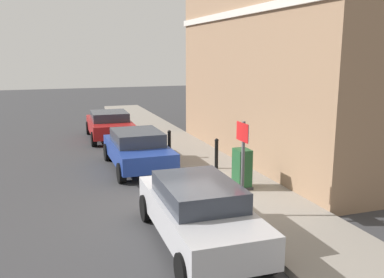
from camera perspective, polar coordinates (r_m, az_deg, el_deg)
name	(u,v)px	position (r m, az deg, el deg)	size (l,w,h in m)	color
ground	(182,205)	(11.32, -1.41, -9.03)	(80.00, 80.00, 0.00)	#38383A
sidewalk	(183,149)	(17.35, -1.26, -1.42)	(2.46, 30.00, 0.15)	gray
corner_building	(320,30)	(16.94, 17.06, 14.04)	(7.02, 11.30, 9.70)	#937256
car_silver	(198,211)	(8.94, 0.83, -9.72)	(1.85, 4.27, 1.38)	#B7B7BC
car_blue	(138,149)	(14.78, -7.41, -1.30)	(1.95, 4.07, 1.34)	navy
car_red	(110,124)	(20.11, -11.15, 1.98)	(2.03, 4.07, 1.30)	maroon
utility_cabinet	(242,170)	(12.19, 6.82, -4.22)	(0.46, 0.61, 1.15)	#1E4C28
bollard_near_cabinet	(216,152)	(14.14, 3.35, -1.84)	(0.14, 0.14, 1.04)	black
bollard_far_kerb	(169,143)	(15.61, -3.10, -0.55)	(0.14, 0.14, 1.04)	black
street_sign	(243,155)	(9.87, 6.91, -2.12)	(0.08, 0.60, 2.30)	#59595B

